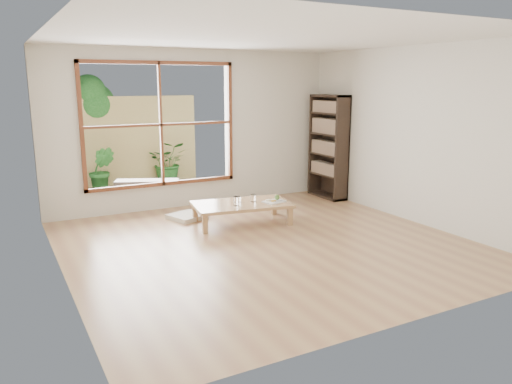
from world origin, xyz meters
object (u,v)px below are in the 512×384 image
Objects in this scene: food_tray at (275,200)px; garden_bench at (147,183)px; low_table at (242,205)px; bookshelf at (328,147)px.

food_tray is 2.61m from garden_bench.
low_table is 1.34× the size of garden_bench.
bookshelf is at bearing 30.16° from low_table.
garden_bench is (-0.83, 2.09, 0.04)m from low_table.
food_tray reaches higher than garden_bench.
low_table is at bearing 146.13° from food_tray.
food_tray reaches higher than low_table.
garden_bench reaches higher than low_table.
bookshelf is at bearing 17.17° from food_tray.
low_table is 0.50m from food_tray.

